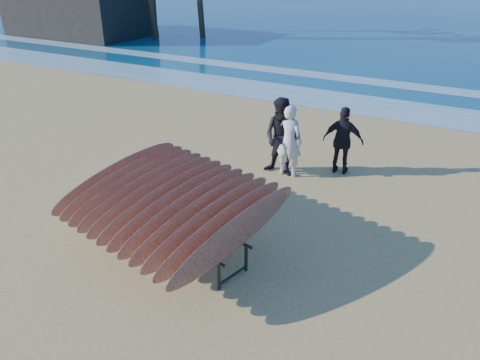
{
  "coord_description": "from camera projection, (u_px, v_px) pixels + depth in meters",
  "views": [
    {
      "loc": [
        3.89,
        -6.14,
        4.79
      ],
      "look_at": [
        0.0,
        0.8,
        0.95
      ],
      "focal_mm": 35.0,
      "sensor_mm": 36.0,
      "label": 1
    }
  ],
  "objects": [
    {
      "name": "person_white",
      "position": [
        289.0,
        141.0,
        10.92
      ],
      "size": [
        0.64,
        0.42,
        1.74
      ],
      "primitive_type": "imported",
      "rotation": [
        0.0,
        0.0,
        3.15
      ],
      "color": "silver",
      "rests_on": "ground"
    },
    {
      "name": "building",
      "position": [
        77.0,
        3.0,
        30.11
      ],
      "size": [
        8.92,
        4.96,
        3.97
      ],
      "primitive_type": "cube",
      "color": "#2D2823",
      "rests_on": "ground"
    },
    {
      "name": "ocean",
      "position": [
        479.0,
        3.0,
        51.83
      ],
      "size": [
        160.0,
        160.0,
        0.0
      ],
      "primitive_type": "plane",
      "color": "navy",
      "rests_on": "ground"
    },
    {
      "name": "surfboard_rack",
      "position": [
        170.0,
        202.0,
        8.15
      ],
      "size": [
        3.74,
        3.58,
        1.44
      ],
      "rotation": [
        0.0,
        0.0,
        -0.22
      ],
      "color": "black",
      "rests_on": "ground"
    },
    {
      "name": "foam_near",
      "position": [
        367.0,
        105.0,
        16.47
      ],
      "size": [
        160.0,
        160.0,
        0.0
      ],
      "primitive_type": "plane",
      "color": "white",
      "rests_on": "ground"
    },
    {
      "name": "person_dark_b",
      "position": [
        343.0,
        141.0,
        11.06
      ],
      "size": [
        1.0,
        0.52,
        1.64
      ],
      "primitive_type": "imported",
      "rotation": [
        0.0,
        0.0,
        3.27
      ],
      "color": "black",
      "rests_on": "ground"
    },
    {
      "name": "foam_far",
      "position": [
        391.0,
        84.0,
        19.22
      ],
      "size": [
        160.0,
        160.0,
        0.0
      ],
      "primitive_type": "plane",
      "color": "white",
      "rests_on": "ground"
    },
    {
      "name": "ground",
      "position": [
        219.0,
        243.0,
        8.62
      ],
      "size": [
        120.0,
        120.0,
        0.0
      ],
      "primitive_type": "plane",
      "color": "tan",
      "rests_on": "ground"
    },
    {
      "name": "person_dark_a",
      "position": [
        282.0,
        137.0,
        10.95
      ],
      "size": [
        0.91,
        0.71,
        1.87
      ],
      "primitive_type": "imported",
      "rotation": [
        0.0,
        0.0,
        0.0
      ],
      "color": "black",
      "rests_on": "ground"
    }
  ]
}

